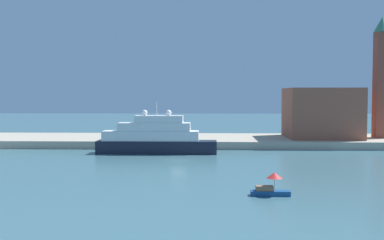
{
  "coord_description": "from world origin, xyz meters",
  "views": [
    {
      "loc": [
        5.18,
        -77.38,
        11.08
      ],
      "look_at": [
        2.11,
        6.0,
        6.57
      ],
      "focal_mm": 43.42,
      "sensor_mm": 36.0,
      "label": 1
    }
  ],
  "objects_px": {
    "small_motorboat": "(271,186)",
    "person_figure": "(132,134)",
    "parked_car": "(115,135)",
    "harbor_building": "(321,113)",
    "large_yacht": "(155,138)",
    "bell_tower": "(381,73)",
    "mooring_bollard": "(189,140)"
  },
  "relations": [
    {
      "from": "small_motorboat",
      "to": "large_yacht",
      "type": "bearing_deg",
      "value": 115.05
    },
    {
      "from": "harbor_building",
      "to": "mooring_bollard",
      "type": "distance_m",
      "value": 30.97
    },
    {
      "from": "small_motorboat",
      "to": "person_figure",
      "type": "xyz_separation_m",
      "value": [
        -23.78,
        50.86,
        1.37
      ]
    },
    {
      "from": "large_yacht",
      "to": "person_figure",
      "type": "bearing_deg",
      "value": 115.08
    },
    {
      "from": "parked_car",
      "to": "mooring_bollard",
      "type": "relative_size",
      "value": 6.32
    },
    {
      "from": "large_yacht",
      "to": "parked_car",
      "type": "distance_m",
      "value": 18.04
    },
    {
      "from": "large_yacht",
      "to": "bell_tower",
      "type": "bearing_deg",
      "value": 18.91
    },
    {
      "from": "large_yacht",
      "to": "mooring_bollard",
      "type": "distance_m",
      "value": 9.33
    },
    {
      "from": "parked_car",
      "to": "harbor_building",
      "type": "bearing_deg",
      "value": 2.36
    },
    {
      "from": "harbor_building",
      "to": "person_figure",
      "type": "distance_m",
      "value": 42.21
    },
    {
      "from": "small_motorboat",
      "to": "harbor_building",
      "type": "xyz_separation_m",
      "value": [
        18.11,
        52.98,
        6.07
      ]
    },
    {
      "from": "person_figure",
      "to": "mooring_bollard",
      "type": "height_order",
      "value": "person_figure"
    },
    {
      "from": "harbor_building",
      "to": "parked_car",
      "type": "height_order",
      "value": "harbor_building"
    },
    {
      "from": "bell_tower",
      "to": "person_figure",
      "type": "bearing_deg",
      "value": -177.79
    },
    {
      "from": "small_motorboat",
      "to": "mooring_bollard",
      "type": "height_order",
      "value": "small_motorboat"
    },
    {
      "from": "small_motorboat",
      "to": "bell_tower",
      "type": "height_order",
      "value": "bell_tower"
    },
    {
      "from": "bell_tower",
      "to": "person_figure",
      "type": "xyz_separation_m",
      "value": [
        -54.86,
        -2.11,
        -13.43
      ]
    },
    {
      "from": "bell_tower",
      "to": "parked_car",
      "type": "xyz_separation_m",
      "value": [
        -58.7,
        -1.89,
        -13.63
      ]
    },
    {
      "from": "small_motorboat",
      "to": "parked_car",
      "type": "distance_m",
      "value": 58.09
    },
    {
      "from": "large_yacht",
      "to": "harbor_building",
      "type": "height_order",
      "value": "harbor_building"
    },
    {
      "from": "small_motorboat",
      "to": "person_figure",
      "type": "relative_size",
      "value": 2.49
    },
    {
      "from": "small_motorboat",
      "to": "mooring_bollard",
      "type": "relative_size",
      "value": 6.71
    },
    {
      "from": "bell_tower",
      "to": "mooring_bollard",
      "type": "distance_m",
      "value": 45.23
    },
    {
      "from": "parked_car",
      "to": "person_figure",
      "type": "bearing_deg",
      "value": -3.36
    },
    {
      "from": "bell_tower",
      "to": "person_figure",
      "type": "relative_size",
      "value": 15.4
    },
    {
      "from": "large_yacht",
      "to": "bell_tower",
      "type": "distance_m",
      "value": 52.5
    },
    {
      "from": "harbor_building",
      "to": "parked_car",
      "type": "xyz_separation_m",
      "value": [
        -45.74,
        -1.89,
        -4.9
      ]
    },
    {
      "from": "harbor_building",
      "to": "large_yacht",
      "type": "bearing_deg",
      "value": -154.88
    },
    {
      "from": "harbor_building",
      "to": "small_motorboat",
      "type": "bearing_deg",
      "value": -108.87
    },
    {
      "from": "bell_tower",
      "to": "parked_car",
      "type": "height_order",
      "value": "bell_tower"
    },
    {
      "from": "large_yacht",
      "to": "harbor_building",
      "type": "relative_size",
      "value": 1.48
    },
    {
      "from": "parked_car",
      "to": "person_figure",
      "type": "xyz_separation_m",
      "value": [
        3.85,
        -0.23,
        0.2
      ]
    }
  ]
}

